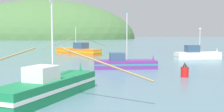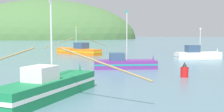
# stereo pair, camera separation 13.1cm
# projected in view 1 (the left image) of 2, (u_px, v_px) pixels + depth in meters

# --- Properties ---
(hill_far_center) EXTENTS (138.86, 111.09, 57.86)m
(hill_far_center) POSITION_uv_depth(u_px,v_px,m) (45.00, 39.00, 216.01)
(hill_far_center) COLOR #47703D
(hill_far_center) RESTS_ON ground
(fishing_boat_white) EXTENTS (8.26, 4.28, 5.29)m
(fishing_boat_white) POSITION_uv_depth(u_px,v_px,m) (197.00, 54.00, 47.99)
(fishing_boat_white) COLOR white
(fishing_boat_white) RESTS_ON ground
(fishing_boat_green) EXTENTS (13.98, 9.90, 6.70)m
(fishing_boat_green) POSITION_uv_depth(u_px,v_px,m) (49.00, 87.00, 19.13)
(fishing_boat_green) COLOR #197A47
(fishing_boat_green) RESTS_ON ground
(fishing_boat_purple) EXTENTS (8.13, 3.82, 7.17)m
(fishing_boat_purple) POSITION_uv_depth(u_px,v_px,m) (124.00, 63.00, 35.09)
(fishing_boat_purple) COLOR #6B2D84
(fishing_boat_purple) RESTS_ON ground
(fishing_boat_orange) EXTENTS (10.73, 13.26, 5.70)m
(fishing_boat_orange) POSITION_uv_depth(u_px,v_px,m) (78.00, 51.00, 57.36)
(fishing_boat_orange) COLOR orange
(fishing_boat_orange) RESTS_ON ground
(channel_buoy) EXTENTS (0.79, 0.79, 1.54)m
(channel_buoy) POSITION_uv_depth(u_px,v_px,m) (185.00, 71.00, 28.28)
(channel_buoy) COLOR red
(channel_buoy) RESTS_ON ground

